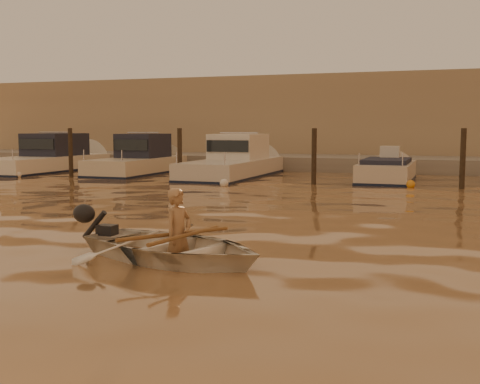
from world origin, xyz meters
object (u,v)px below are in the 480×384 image
at_px(moored_boat_0, 46,158).
at_px(waterfront_building, 370,121).
at_px(dinghy, 174,247).
at_px(moored_boat_1, 137,159).
at_px(moored_boat_3, 387,175).
at_px(moored_boat_2, 233,161).
at_px(person, 178,235).

relative_size(moored_boat_0, waterfront_building, 0.17).
xyz_separation_m(dinghy, moored_boat_1, (-9.19, 15.22, 0.42)).
relative_size(moored_boat_1, moored_boat_3, 1.21).
distance_m(dinghy, moored_boat_2, 15.93).
bearing_deg(person, moored_boat_3, 10.38).
distance_m(moored_boat_3, waterfront_building, 11.42).
bearing_deg(moored_boat_2, person, -72.59).
xyz_separation_m(moored_boat_0, moored_boat_2, (9.32, 0.00, 0.00)).
distance_m(person, moored_boat_3, 15.32).
distance_m(dinghy, moored_boat_1, 17.78).
height_order(dinghy, moored_boat_2, moored_boat_2).
height_order(moored_boat_0, waterfront_building, waterfront_building).
bearing_deg(moored_boat_2, waterfront_building, 69.50).
distance_m(moored_boat_0, moored_boat_2, 9.32).
distance_m(person, moored_boat_0, 20.77).
distance_m(moored_boat_0, moored_boat_1, 4.81).
bearing_deg(dinghy, moored_boat_2, 33.01).
xyz_separation_m(dinghy, moored_boat_3, (1.57, 15.22, 0.02)).
xyz_separation_m(person, moored_boat_1, (-9.29, 15.25, 0.22)).
height_order(moored_boat_1, moored_boat_2, same).
height_order(person, moored_boat_2, moored_boat_2).
height_order(dinghy, moored_boat_1, moored_boat_1).
bearing_deg(moored_boat_1, dinghy, -58.86).
height_order(dinghy, moored_boat_0, moored_boat_0).
bearing_deg(moored_boat_0, person, -47.23).
height_order(person, waterfront_building, waterfront_building).
relative_size(moored_boat_0, moored_boat_2, 1.01).
height_order(person, moored_boat_3, person).
bearing_deg(moored_boat_2, dinghy, -72.89).
relative_size(moored_boat_1, moored_boat_2, 0.83).
height_order(dinghy, waterfront_building, waterfront_building).
distance_m(person, moored_boat_2, 15.98).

